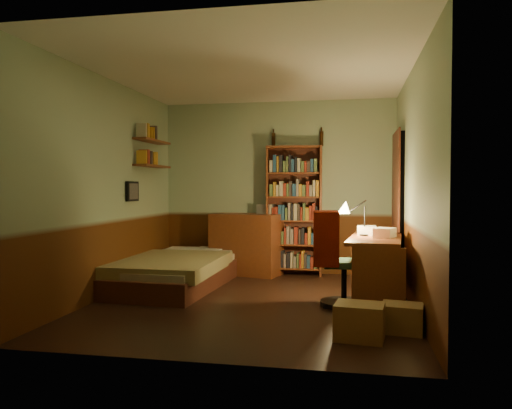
% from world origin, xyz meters
% --- Properties ---
extents(floor, '(3.50, 4.00, 0.02)m').
position_xyz_m(floor, '(0.00, 0.00, -0.01)').
color(floor, black).
rests_on(floor, ground).
extents(ceiling, '(3.50, 4.00, 0.02)m').
position_xyz_m(ceiling, '(0.00, 0.00, 2.61)').
color(ceiling, silver).
rests_on(ceiling, wall_back).
extents(wall_back, '(3.50, 0.02, 2.60)m').
position_xyz_m(wall_back, '(0.00, 2.01, 1.30)').
color(wall_back, '#90A885').
rests_on(wall_back, ground).
extents(wall_left, '(0.02, 4.00, 2.60)m').
position_xyz_m(wall_left, '(-1.76, 0.00, 1.30)').
color(wall_left, '#90A885').
rests_on(wall_left, ground).
extents(wall_right, '(0.02, 4.00, 2.60)m').
position_xyz_m(wall_right, '(1.76, 0.00, 1.30)').
color(wall_right, '#90A885').
rests_on(wall_right, ground).
extents(wall_front, '(3.50, 0.02, 2.60)m').
position_xyz_m(wall_front, '(0.00, -2.01, 1.30)').
color(wall_front, '#90A885').
rests_on(wall_front, ground).
extents(doorway, '(0.06, 0.90, 2.00)m').
position_xyz_m(doorway, '(1.72, 1.30, 1.00)').
color(doorway, black).
rests_on(doorway, ground).
extents(door_trim, '(0.02, 0.98, 2.08)m').
position_xyz_m(door_trim, '(1.69, 1.30, 1.00)').
color(door_trim, '#492116').
rests_on(door_trim, ground).
extents(bed, '(1.34, 2.32, 0.67)m').
position_xyz_m(bed, '(-1.19, 0.74, 0.33)').
color(bed, olive).
rests_on(bed, ground).
extents(dresser, '(1.11, 0.75, 0.91)m').
position_xyz_m(dresser, '(-0.43, 1.76, 0.45)').
color(dresser, brown).
rests_on(dresser, ground).
extents(mini_stereo, '(0.28, 0.23, 0.14)m').
position_xyz_m(mini_stereo, '(-0.15, 1.89, 0.98)').
color(mini_stereo, '#B2B2B7').
rests_on(mini_stereo, dresser).
extents(bookshelf, '(0.84, 0.33, 1.91)m').
position_xyz_m(bookshelf, '(0.27, 1.85, 0.96)').
color(bookshelf, brown).
rests_on(bookshelf, ground).
extents(bottle_left, '(0.07, 0.07, 0.21)m').
position_xyz_m(bottle_left, '(-0.05, 1.96, 2.02)').
color(bottle_left, black).
rests_on(bottle_left, bookshelf).
extents(bottle_right, '(0.06, 0.06, 0.22)m').
position_xyz_m(bottle_right, '(0.67, 1.96, 2.02)').
color(bottle_right, black).
rests_on(bottle_right, bookshelf).
extents(desk, '(0.70, 1.42, 0.73)m').
position_xyz_m(desk, '(1.38, 0.33, 0.37)').
color(desk, brown).
rests_on(desk, ground).
extents(paper_stack, '(0.28, 0.32, 0.11)m').
position_xyz_m(paper_stack, '(1.48, 0.31, 0.79)').
color(paper_stack, silver).
rests_on(paper_stack, desk).
extents(desk_lamp, '(0.26, 0.26, 0.67)m').
position_xyz_m(desk_lamp, '(1.26, 0.46, 1.07)').
color(desk_lamp, black).
rests_on(desk_lamp, desk).
extents(office_chair, '(0.50, 0.45, 0.94)m').
position_xyz_m(office_chair, '(1.03, -0.01, 0.47)').
color(office_chair, '#305D3D').
rests_on(office_chair, ground).
extents(red_jacket, '(0.37, 0.54, 0.58)m').
position_xyz_m(red_jacket, '(0.80, -0.13, 1.23)').
color(red_jacket, '#881602').
rests_on(red_jacket, office_chair).
extents(wall_shelf_lower, '(0.20, 0.90, 0.03)m').
position_xyz_m(wall_shelf_lower, '(-1.64, 1.10, 1.60)').
color(wall_shelf_lower, brown).
rests_on(wall_shelf_lower, wall_left).
extents(wall_shelf_upper, '(0.20, 0.90, 0.03)m').
position_xyz_m(wall_shelf_upper, '(-1.64, 1.10, 1.95)').
color(wall_shelf_upper, brown).
rests_on(wall_shelf_upper, wall_left).
extents(framed_picture, '(0.04, 0.32, 0.26)m').
position_xyz_m(framed_picture, '(-1.72, 0.60, 1.25)').
color(framed_picture, black).
rests_on(framed_picture, wall_left).
extents(cardboard_box_a, '(0.45, 0.38, 0.31)m').
position_xyz_m(cardboard_box_a, '(1.18, -1.20, 0.15)').
color(cardboard_box_a, olive).
rests_on(cardboard_box_a, ground).
extents(cardboard_box_b, '(0.40, 0.35, 0.25)m').
position_xyz_m(cardboard_box_b, '(1.56, -0.91, 0.13)').
color(cardboard_box_b, olive).
rests_on(cardboard_box_b, ground).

